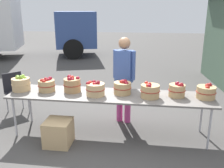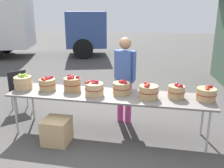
{
  "view_description": "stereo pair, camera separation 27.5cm",
  "coord_description": "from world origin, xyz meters",
  "px_view_note": "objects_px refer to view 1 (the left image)",
  "views": [
    {
      "loc": [
        0.59,
        -3.98,
        2.17
      ],
      "look_at": [
        0.0,
        0.3,
        0.85
      ],
      "focal_mm": 39.63,
      "sensor_mm": 36.0,
      "label": 1
    },
    {
      "loc": [
        0.86,
        -3.93,
        2.17
      ],
      "look_at": [
        0.0,
        0.3,
        0.85
      ],
      "focal_mm": 39.63,
      "sensor_mm": 36.0,
      "label": 2
    }
  ],
  "objects_px": {
    "apple_basket_red_2": "(95,89)",
    "apple_basket_red_5": "(177,90)",
    "apple_basket_red_3": "(123,88)",
    "apple_basket_red_6": "(206,92)",
    "apple_basket_red_1": "(72,84)",
    "apple_basket_red_0": "(47,85)",
    "market_table": "(110,96)",
    "produce_crate": "(58,132)",
    "vendor_adult": "(124,74)",
    "apple_basket_red_4": "(150,91)",
    "folding_chair": "(15,89)",
    "apple_basket_green_0": "(21,84)"
  },
  "relations": [
    {
      "from": "market_table",
      "to": "apple_basket_green_0",
      "type": "height_order",
      "value": "apple_basket_green_0"
    },
    {
      "from": "apple_basket_red_1",
      "to": "folding_chair",
      "type": "distance_m",
      "value": 1.67
    },
    {
      "from": "apple_basket_red_5",
      "to": "apple_basket_red_2",
      "type": "bearing_deg",
      "value": -174.76
    },
    {
      "from": "produce_crate",
      "to": "apple_basket_red_2",
      "type": "bearing_deg",
      "value": 36.12
    },
    {
      "from": "apple_basket_red_4",
      "to": "apple_basket_red_6",
      "type": "height_order",
      "value": "apple_basket_red_4"
    },
    {
      "from": "apple_basket_red_0",
      "to": "apple_basket_red_5",
      "type": "bearing_deg",
      "value": 0.49
    },
    {
      "from": "market_table",
      "to": "folding_chair",
      "type": "xyz_separation_m",
      "value": [
        -2.17,
        0.73,
        -0.21
      ]
    },
    {
      "from": "apple_basket_red_1",
      "to": "apple_basket_red_0",
      "type": "bearing_deg",
      "value": -176.29
    },
    {
      "from": "market_table",
      "to": "apple_basket_red_5",
      "type": "relative_size",
      "value": 12.14
    },
    {
      "from": "vendor_adult",
      "to": "apple_basket_red_2",
      "type": "bearing_deg",
      "value": 71.41
    },
    {
      "from": "apple_basket_red_2",
      "to": "apple_basket_red_5",
      "type": "bearing_deg",
      "value": 5.24
    },
    {
      "from": "apple_basket_red_1",
      "to": "market_table",
      "type": "bearing_deg",
      "value": -5.67
    },
    {
      "from": "apple_basket_red_0",
      "to": "apple_basket_red_5",
      "type": "height_order",
      "value": "apple_basket_red_5"
    },
    {
      "from": "apple_basket_red_5",
      "to": "vendor_adult",
      "type": "height_order",
      "value": "vendor_adult"
    },
    {
      "from": "apple_basket_red_4",
      "to": "produce_crate",
      "type": "height_order",
      "value": "apple_basket_red_4"
    },
    {
      "from": "apple_basket_red_2",
      "to": "apple_basket_red_3",
      "type": "height_order",
      "value": "same"
    },
    {
      "from": "apple_basket_red_2",
      "to": "apple_basket_red_4",
      "type": "relative_size",
      "value": 1.01
    },
    {
      "from": "apple_basket_red_3",
      "to": "produce_crate",
      "type": "distance_m",
      "value": 1.31
    },
    {
      "from": "apple_basket_red_0",
      "to": "apple_basket_red_5",
      "type": "distance_m",
      "value": 2.28
    },
    {
      "from": "apple_basket_red_6",
      "to": "produce_crate",
      "type": "distance_m",
      "value": 2.53
    },
    {
      "from": "apple_basket_red_6",
      "to": "vendor_adult",
      "type": "relative_size",
      "value": 0.19
    },
    {
      "from": "apple_basket_red_4",
      "to": "folding_chair",
      "type": "xyz_separation_m",
      "value": [
        -2.85,
        0.78,
        -0.36
      ]
    },
    {
      "from": "apple_basket_red_6",
      "to": "folding_chair",
      "type": "relative_size",
      "value": 0.38
    },
    {
      "from": "market_table",
      "to": "apple_basket_red_4",
      "type": "bearing_deg",
      "value": -3.85
    },
    {
      "from": "apple_basket_red_5",
      "to": "produce_crate",
      "type": "relative_size",
      "value": 0.68
    },
    {
      "from": "apple_basket_red_0",
      "to": "apple_basket_green_0",
      "type": "bearing_deg",
      "value": -177.51
    },
    {
      "from": "apple_basket_red_0",
      "to": "apple_basket_red_1",
      "type": "xyz_separation_m",
      "value": [
        0.46,
        0.03,
        0.02
      ]
    },
    {
      "from": "apple_basket_red_6",
      "to": "produce_crate",
      "type": "height_order",
      "value": "apple_basket_red_6"
    },
    {
      "from": "apple_basket_red_6",
      "to": "folding_chair",
      "type": "xyz_separation_m",
      "value": [
        -3.77,
        0.69,
        -0.35
      ]
    },
    {
      "from": "apple_basket_red_2",
      "to": "produce_crate",
      "type": "height_order",
      "value": "apple_basket_red_2"
    },
    {
      "from": "vendor_adult",
      "to": "folding_chair",
      "type": "height_order",
      "value": "vendor_adult"
    },
    {
      "from": "market_table",
      "to": "apple_basket_red_6",
      "type": "height_order",
      "value": "apple_basket_red_6"
    },
    {
      "from": "apple_basket_red_5",
      "to": "folding_chair",
      "type": "distance_m",
      "value": 3.39
    },
    {
      "from": "market_table",
      "to": "apple_basket_green_0",
      "type": "relative_size",
      "value": 10.41
    },
    {
      "from": "produce_crate",
      "to": "vendor_adult",
      "type": "bearing_deg",
      "value": 46.08
    },
    {
      "from": "apple_basket_red_0",
      "to": "apple_basket_red_2",
      "type": "distance_m",
      "value": 0.91
    },
    {
      "from": "apple_basket_green_0",
      "to": "produce_crate",
      "type": "height_order",
      "value": "apple_basket_green_0"
    },
    {
      "from": "market_table",
      "to": "apple_basket_red_5",
      "type": "distance_m",
      "value": 1.15
    },
    {
      "from": "folding_chair",
      "to": "apple_basket_red_2",
      "type": "bearing_deg",
      "value": -71.44
    },
    {
      "from": "apple_basket_red_3",
      "to": "apple_basket_red_1",
      "type": "bearing_deg",
      "value": -179.92
    },
    {
      "from": "apple_basket_red_0",
      "to": "apple_basket_red_6",
      "type": "distance_m",
      "value": 2.75
    },
    {
      "from": "apple_basket_red_3",
      "to": "apple_basket_red_4",
      "type": "distance_m",
      "value": 0.48
    },
    {
      "from": "apple_basket_red_5",
      "to": "market_table",
      "type": "bearing_deg",
      "value": -177.12
    },
    {
      "from": "apple_basket_red_3",
      "to": "apple_basket_red_6",
      "type": "xyz_separation_m",
      "value": [
        1.38,
        -0.03,
        -0.01
      ]
    },
    {
      "from": "apple_basket_red_1",
      "to": "produce_crate",
      "type": "relative_size",
      "value": 0.74
    },
    {
      "from": "apple_basket_red_1",
      "to": "vendor_adult",
      "type": "relative_size",
      "value": 0.19
    },
    {
      "from": "apple_basket_red_2",
      "to": "apple_basket_red_4",
      "type": "distance_m",
      "value": 0.92
    },
    {
      "from": "market_table",
      "to": "apple_basket_red_3",
      "type": "relative_size",
      "value": 11.1
    },
    {
      "from": "apple_basket_red_2",
      "to": "apple_basket_red_3",
      "type": "xyz_separation_m",
      "value": [
        0.45,
        0.14,
        0.0
      ]
    },
    {
      "from": "vendor_adult",
      "to": "produce_crate",
      "type": "distance_m",
      "value": 1.62
    }
  ]
}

